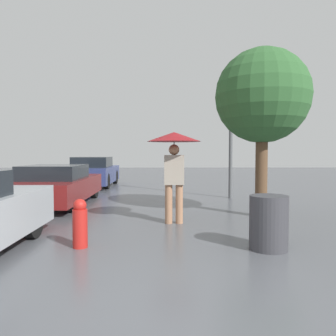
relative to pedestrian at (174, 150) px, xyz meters
name	(u,v)px	position (x,y,z in m)	size (l,w,h in m)	color
ground_plane	(173,324)	(-0.15, -4.12, -1.57)	(60.00, 60.00, 0.00)	#4C4F54
pedestrian	(174,150)	(0.00, 0.00, 0.00)	(1.15, 1.15, 1.95)	#9E7051
parked_car_middle	(57,185)	(-3.35, 2.63, -1.01)	(1.81, 4.21, 1.16)	maroon
parked_car_farthest	(93,172)	(-3.37, 7.78, -0.95)	(1.78, 3.94, 1.32)	navy
tree	(262,97)	(2.09, 0.73, 1.25)	(2.20, 2.20, 3.95)	brown
street_lamp	(231,112)	(2.02, 3.90, 1.29)	(0.32, 0.32, 4.44)	#515456
trash_bin	(269,223)	(1.42, -1.90, -1.15)	(0.59, 0.59, 0.85)	#38383D
fire_hydrant	(80,223)	(-1.56, -1.75, -1.18)	(0.24, 0.24, 0.78)	#B21E19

